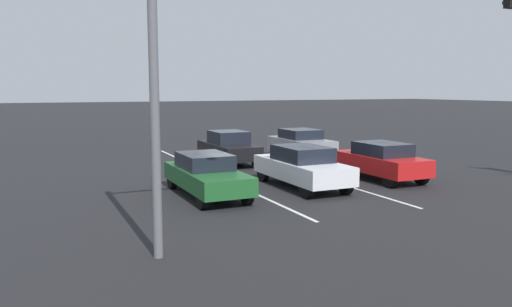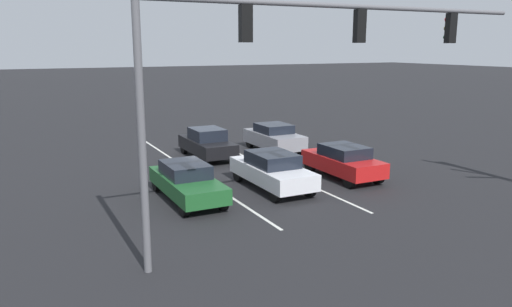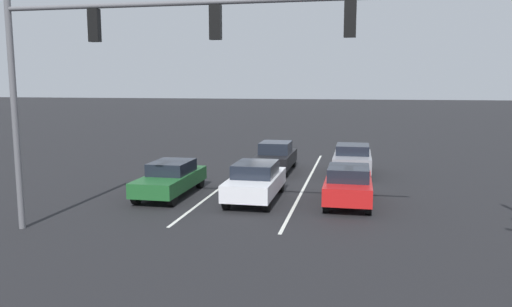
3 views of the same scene
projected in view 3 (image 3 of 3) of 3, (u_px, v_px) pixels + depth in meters
The scene contains 9 objects.
ground_plane at pixel (278, 171), 26.59m from camera, with size 240.00×240.00×0.00m, color black.
lane_stripe_left_divider at pixel (307, 181), 23.72m from camera, with size 0.12×17.16×0.01m, color silver.
lane_stripe_center_divider at pixel (233, 178), 24.45m from camera, with size 0.12×17.16×0.01m, color silver.
car_red_leftlane_front at pixel (348, 184), 19.21m from camera, with size 1.75×4.15×1.48m.
car_darkgreen_rightlane_front at pixel (171, 178), 20.68m from camera, with size 1.71×4.59×1.42m.
car_white_midlane_front at pixel (256, 181), 19.84m from camera, with size 1.79×4.52×1.52m.
car_gray_leftlane_second at pixel (352, 159), 25.47m from camera, with size 1.85×4.09×1.53m.
car_black_midlane_second at pixel (276, 157), 26.29m from camera, with size 1.75×4.27×1.58m.
traffic_signal_gantry at pixel (137, 53), 14.48m from camera, with size 12.78×0.37×7.18m.
Camera 3 is at (-4.10, 25.90, 4.64)m, focal length 35.00 mm.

